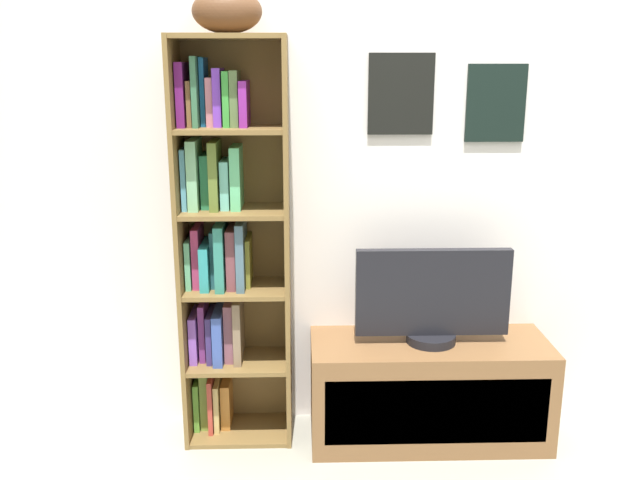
{
  "coord_description": "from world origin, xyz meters",
  "views": [
    {
      "loc": [
        -0.26,
        -1.91,
        1.68
      ],
      "look_at": [
        -0.18,
        0.85,
        0.96
      ],
      "focal_mm": 38.12,
      "sensor_mm": 36.0,
      "label": 1
    }
  ],
  "objects_px": {
    "football": "(227,11)",
    "television": "(433,298)",
    "tv_stand": "(429,390)",
    "bookshelf": "(225,245)"
  },
  "relations": [
    {
      "from": "football",
      "to": "tv_stand",
      "type": "height_order",
      "value": "football"
    },
    {
      "from": "bookshelf",
      "to": "television",
      "type": "relative_size",
      "value": 2.64
    },
    {
      "from": "bookshelf",
      "to": "television",
      "type": "distance_m",
      "value": 0.94
    },
    {
      "from": "bookshelf",
      "to": "tv_stand",
      "type": "relative_size",
      "value": 1.68
    },
    {
      "from": "bookshelf",
      "to": "television",
      "type": "bearing_deg",
      "value": -5.8
    },
    {
      "from": "football",
      "to": "tv_stand",
      "type": "distance_m",
      "value": 1.86
    },
    {
      "from": "bookshelf",
      "to": "television",
      "type": "height_order",
      "value": "bookshelf"
    },
    {
      "from": "bookshelf",
      "to": "tv_stand",
      "type": "distance_m",
      "value": 1.13
    },
    {
      "from": "football",
      "to": "television",
      "type": "relative_size",
      "value": 0.41
    },
    {
      "from": "football",
      "to": "television",
      "type": "height_order",
      "value": "football"
    }
  ]
}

